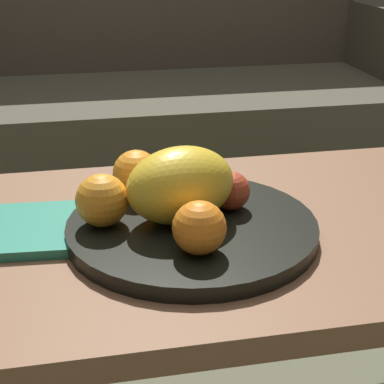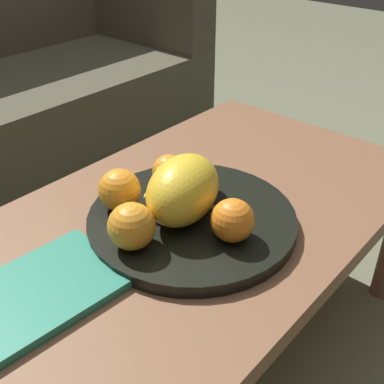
% 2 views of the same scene
% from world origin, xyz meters
% --- Properties ---
extents(coffee_table, '(1.07, 0.61, 0.41)m').
position_xyz_m(coffee_table, '(0.00, 0.00, 0.37)').
color(coffee_table, brown).
rests_on(coffee_table, ground_plane).
extents(couch, '(1.70, 0.70, 0.90)m').
position_xyz_m(couch, '(0.09, 1.09, 0.30)').
color(couch, '#4B4938').
rests_on(couch, ground_plane).
extents(fruit_bowl, '(0.40, 0.40, 0.03)m').
position_xyz_m(fruit_bowl, '(-0.03, -0.03, 0.42)').
color(fruit_bowl, black).
rests_on(fruit_bowl, coffee_table).
extents(melon_large_front, '(0.20, 0.16, 0.12)m').
position_xyz_m(melon_large_front, '(-0.05, -0.02, 0.50)').
color(melon_large_front, yellow).
rests_on(melon_large_front, fruit_bowl).
extents(orange_front, '(0.08, 0.08, 0.08)m').
position_xyz_m(orange_front, '(-0.17, -0.01, 0.48)').
color(orange_front, orange).
rests_on(orange_front, fruit_bowl).
extents(orange_left, '(0.07, 0.07, 0.07)m').
position_xyz_m(orange_left, '(0.02, 0.08, 0.47)').
color(orange_left, orange).
rests_on(orange_left, fruit_bowl).
extents(orange_right, '(0.08, 0.08, 0.08)m').
position_xyz_m(orange_right, '(-0.10, 0.09, 0.48)').
color(orange_right, orange).
rests_on(orange_right, fruit_bowl).
extents(orange_back, '(0.08, 0.08, 0.08)m').
position_xyz_m(orange_back, '(-0.04, -0.13, 0.47)').
color(orange_back, orange).
rests_on(orange_back, fruit_bowl).
extents(apple_front, '(0.06, 0.06, 0.06)m').
position_xyz_m(apple_front, '(0.04, 0.01, 0.47)').
color(apple_front, '#BB4327').
rests_on(apple_front, fruit_bowl).
extents(banana_bunch, '(0.15, 0.17, 0.06)m').
position_xyz_m(banana_bunch, '(-0.02, 0.02, 0.47)').
color(banana_bunch, yellow).
rests_on(banana_bunch, fruit_bowl).
extents(magazine, '(0.26, 0.20, 0.02)m').
position_xyz_m(magazine, '(-0.33, 0.03, 0.42)').
color(magazine, '#298368').
rests_on(magazine, coffee_table).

